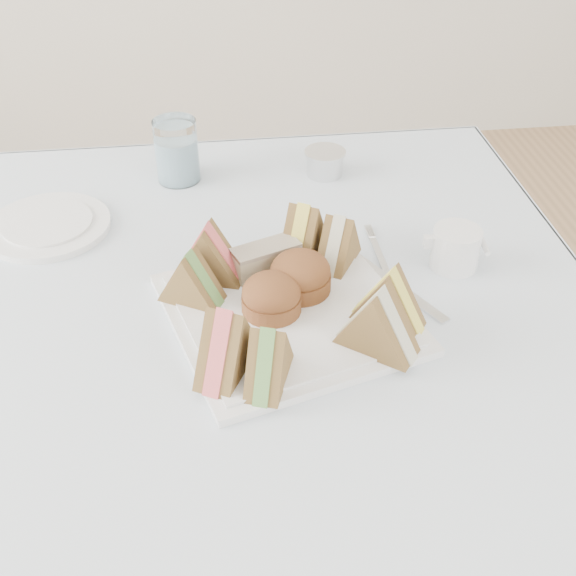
{
  "coord_description": "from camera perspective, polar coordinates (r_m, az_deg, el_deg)",
  "views": [
    {
      "loc": [
        -0.03,
        -0.78,
        1.38
      ],
      "look_at": [
        0.06,
        -0.04,
        0.8
      ],
      "focal_mm": 45.0,
      "sensor_mm": 36.0,
      "label": 1
    }
  ],
  "objects": [
    {
      "name": "tea_strainer",
      "position": [
        1.3,
        2.92,
        9.78
      ],
      "size": [
        0.09,
        0.09,
        0.04
      ],
      "primitive_type": "cylinder",
      "rotation": [
        0.0,
        0.0,
        -0.17
      ],
      "color": "silver",
      "rests_on": "tablecloth"
    },
    {
      "name": "side_plate",
      "position": [
        1.22,
        -18.43,
        4.66
      ],
      "size": [
        0.21,
        0.21,
        0.01
      ],
      "primitive_type": "cylinder",
      "rotation": [
        0.0,
        0.0,
        -0.09
      ],
      "color": "white",
      "rests_on": "tablecloth"
    },
    {
      "name": "table",
      "position": [
        1.27,
        -3.01,
        -14.53
      ],
      "size": [
        0.9,
        0.9,
        0.74
      ],
      "primitive_type": "cube",
      "color": "brown",
      "rests_on": "floor"
    },
    {
      "name": "tablecloth",
      "position": [
        1.01,
        -3.7,
        -1.39
      ],
      "size": [
        1.02,
        1.02,
        0.01
      ],
      "primitive_type": "cube",
      "color": "white",
      "rests_on": "table"
    },
    {
      "name": "scone_right",
      "position": [
        0.99,
        0.98,
        1.07
      ],
      "size": [
        0.12,
        0.12,
        0.06
      ],
      "primitive_type": "cylinder",
      "rotation": [
        0.0,
        0.0,
        0.64
      ],
      "color": "brown",
      "rests_on": "serving_plate"
    },
    {
      "name": "scone_left",
      "position": [
        0.95,
        -1.32,
        -0.65
      ],
      "size": [
        0.1,
        0.1,
        0.05
      ],
      "primitive_type": "cylinder",
      "rotation": [
        0.0,
        0.0,
        0.23
      ],
      "color": "brown",
      "rests_on": "serving_plate"
    },
    {
      "name": "fork",
      "position": [
        1.07,
        7.74,
        1.37
      ],
      "size": [
        0.01,
        0.17,
        0.0
      ],
      "primitive_type": "cube",
      "rotation": [
        0.0,
        0.0,
        0.02
      ],
      "color": "silver",
      "rests_on": "tablecloth"
    },
    {
      "name": "sandwich_bl_b",
      "position": [
        1.01,
        -6.3,
        2.85
      ],
      "size": [
        0.11,
        0.08,
        0.09
      ],
      "primitive_type": null,
      "rotation": [
        0.0,
        0.0,
        2.81
      ],
      "color": "olive",
      "rests_on": "serving_plate"
    },
    {
      "name": "sandwich_fl_b",
      "position": [
        0.85,
        -1.55,
        -5.27
      ],
      "size": [
        0.07,
        0.1,
        0.08
      ],
      "primitive_type": null,
      "rotation": [
        0.0,
        0.0,
        1.23
      ],
      "color": "olive",
      "rests_on": "serving_plate"
    },
    {
      "name": "serving_plate",
      "position": [
        0.98,
        0.0,
        -2.04
      ],
      "size": [
        0.37,
        0.37,
        0.01
      ],
      "primitive_type": "cube",
      "rotation": [
        0.0,
        0.0,
        0.28
      ],
      "color": "white",
      "rests_on": "tablecloth"
    },
    {
      "name": "sandwich_bl_a",
      "position": [
        0.97,
        -7.7,
        0.91
      ],
      "size": [
        0.1,
        0.08,
        0.08
      ],
      "primitive_type": null,
      "rotation": [
        0.0,
        0.0,
        2.62
      ],
      "color": "olive",
      "rests_on": "serving_plate"
    },
    {
      "name": "sandwich_fl_a",
      "position": [
        0.86,
        -4.87,
        -4.08
      ],
      "size": [
        0.09,
        0.11,
        0.09
      ],
      "primitive_type": null,
      "rotation": [
        0.0,
        0.0,
        1.09
      ],
      "color": "olive",
      "rests_on": "serving_plate"
    },
    {
      "name": "water_glass",
      "position": [
        1.29,
        -8.79,
        10.66
      ],
      "size": [
        0.09,
        0.09,
        0.11
      ],
      "primitive_type": "cylinder",
      "rotation": [
        0.0,
        0.0,
        0.32
      ],
      "color": "white",
      "rests_on": "tablecloth"
    },
    {
      "name": "sandwich_fr_a",
      "position": [
        0.94,
        8.01,
        -0.63
      ],
      "size": [
        0.1,
        0.09,
        0.08
      ],
      "primitive_type": null,
      "rotation": [
        0.0,
        0.0,
        -0.63
      ],
      "color": "olive",
      "rests_on": "serving_plate"
    },
    {
      "name": "sandwich_br_a",
      "position": [
        1.04,
        4.03,
        3.83
      ],
      "size": [
        0.08,
        0.1,
        0.08
      ],
      "primitive_type": null,
      "rotation": [
        0.0,
        0.0,
        -2.11
      ],
      "color": "olive",
      "rests_on": "serving_plate"
    },
    {
      "name": "creamer_jug",
      "position": [
        1.09,
        13.1,
        3.08
      ],
      "size": [
        0.08,
        0.08,
        0.06
      ],
      "primitive_type": "cylinder",
      "rotation": [
        0.0,
        0.0,
        -0.09
      ],
      "color": "white",
      "rests_on": "tablecloth"
    },
    {
      "name": "pastry_slice",
      "position": [
        1.03,
        -1.75,
        2.28
      ],
      "size": [
        0.1,
        0.07,
        0.05
      ],
      "primitive_type": "cube",
      "rotation": [
        0.0,
        0.0,
        0.37
      ],
      "color": "#C0AF93",
      "rests_on": "serving_plate"
    },
    {
      "name": "sandwich_br_b",
      "position": [
        1.05,
        1.24,
        4.6
      ],
      "size": [
        0.09,
        0.11,
        0.09
      ],
      "primitive_type": null,
      "rotation": [
        0.0,
        0.0,
        -2.09
      ],
      "color": "olive",
      "rests_on": "serving_plate"
    },
    {
      "name": "sandwich_fr_b",
      "position": [
        0.89,
        7.12,
        -2.44
      ],
      "size": [
        0.11,
        0.1,
        0.09
      ],
      "primitive_type": null,
      "rotation": [
        0.0,
        0.0,
        -0.66
      ],
      "color": "olive",
      "rests_on": "serving_plate"
    },
    {
      "name": "knife",
      "position": [
        1.04,
        8.54,
        0.18
      ],
      "size": [
        0.11,
        0.18,
        0.0
      ],
      "primitive_type": "cube",
      "rotation": [
        0.0,
        0.0,
        0.5
      ],
      "color": "silver",
      "rests_on": "tablecloth"
    }
  ]
}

